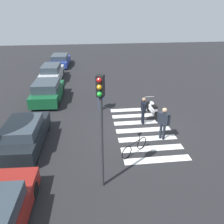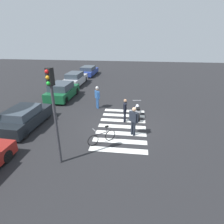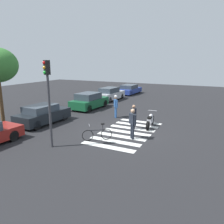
{
  "view_description": "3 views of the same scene",
  "coord_description": "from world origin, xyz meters",
  "px_view_note": "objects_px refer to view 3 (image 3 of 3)",
  "views": [
    {
      "loc": [
        -10.7,
        3.03,
        6.45
      ],
      "look_at": [
        0.57,
        1.72,
        0.95
      ],
      "focal_mm": 36.09,
      "sensor_mm": 36.0,
      "label": 1
    },
    {
      "loc": [
        -10.91,
        -0.68,
        5.73
      ],
      "look_at": [
        0.5,
        0.72,
        0.79
      ],
      "focal_mm": 29.95,
      "sensor_mm": 36.0,
      "label": 2
    },
    {
      "loc": [
        -12.28,
        -4.98,
        4.43
      ],
      "look_at": [
        -0.02,
        1.05,
        1.21
      ],
      "focal_mm": 35.01,
      "sensor_mm": 36.0,
      "label": 3
    }
  ],
  "objects_px": {
    "officer_on_foot": "(133,122)",
    "police_motorcycle": "(150,121)",
    "traffic_light_pole": "(48,91)",
    "pedestrian_bystander": "(116,104)",
    "officer_by_motorcycle": "(134,115)",
    "car_black_suv": "(43,115)",
    "car_silver_sedan": "(110,94)",
    "leaning_bicycle": "(97,134)",
    "car_green_compact": "(89,101)",
    "car_blue_hatchback": "(129,90)"
  },
  "relations": [
    {
      "from": "police_motorcycle",
      "to": "officer_by_motorcycle",
      "type": "xyz_separation_m",
      "value": [
        -0.93,
        0.86,
        0.48
      ]
    },
    {
      "from": "leaning_bicycle",
      "to": "officer_on_foot",
      "type": "height_order",
      "value": "officer_on_foot"
    },
    {
      "from": "officer_on_foot",
      "to": "car_blue_hatchback",
      "type": "relative_size",
      "value": 0.41
    },
    {
      "from": "car_blue_hatchback",
      "to": "pedestrian_bystander",
      "type": "bearing_deg",
      "value": -163.19
    },
    {
      "from": "leaning_bicycle",
      "to": "car_black_suv",
      "type": "height_order",
      "value": "car_black_suv"
    },
    {
      "from": "car_silver_sedan",
      "to": "traffic_light_pole",
      "type": "bearing_deg",
      "value": -165.63
    },
    {
      "from": "officer_by_motorcycle",
      "to": "car_black_suv",
      "type": "relative_size",
      "value": 0.4
    },
    {
      "from": "police_motorcycle",
      "to": "leaning_bicycle",
      "type": "xyz_separation_m",
      "value": [
        -3.82,
        1.95,
        -0.08
      ]
    },
    {
      "from": "car_green_compact",
      "to": "pedestrian_bystander",
      "type": "bearing_deg",
      "value": -117.9
    },
    {
      "from": "officer_by_motorcycle",
      "to": "car_blue_hatchback",
      "type": "distance_m",
      "value": 15.7
    },
    {
      "from": "officer_on_foot",
      "to": "car_black_suv",
      "type": "distance_m",
      "value": 6.95
    },
    {
      "from": "car_silver_sedan",
      "to": "traffic_light_pole",
      "type": "relative_size",
      "value": 0.99
    },
    {
      "from": "police_motorcycle",
      "to": "officer_on_foot",
      "type": "xyz_separation_m",
      "value": [
        -2.72,
        0.26,
        0.58
      ]
    },
    {
      "from": "car_black_suv",
      "to": "car_blue_hatchback",
      "type": "distance_m",
      "value": 16.11
    },
    {
      "from": "leaning_bicycle",
      "to": "traffic_light_pole",
      "type": "bearing_deg",
      "value": 139.01
    },
    {
      "from": "traffic_light_pole",
      "to": "car_blue_hatchback",
      "type": "bearing_deg",
      "value": 9.68
    },
    {
      "from": "officer_by_motorcycle",
      "to": "traffic_light_pole",
      "type": "height_order",
      "value": "traffic_light_pole"
    },
    {
      "from": "traffic_light_pole",
      "to": "car_silver_sedan",
      "type": "bearing_deg",
      "value": 14.37
    },
    {
      "from": "leaning_bicycle",
      "to": "car_green_compact",
      "type": "relative_size",
      "value": 0.34
    },
    {
      "from": "car_black_suv",
      "to": "traffic_light_pole",
      "type": "height_order",
      "value": "traffic_light_pole"
    },
    {
      "from": "leaning_bicycle",
      "to": "car_green_compact",
      "type": "height_order",
      "value": "car_green_compact"
    },
    {
      "from": "officer_on_foot",
      "to": "car_blue_hatchback",
      "type": "height_order",
      "value": "officer_on_foot"
    },
    {
      "from": "police_motorcycle",
      "to": "car_silver_sedan",
      "type": "relative_size",
      "value": 0.49
    },
    {
      "from": "car_blue_hatchback",
      "to": "traffic_light_pole",
      "type": "bearing_deg",
      "value": -170.32
    },
    {
      "from": "officer_by_motorcycle",
      "to": "car_black_suv",
      "type": "xyz_separation_m",
      "value": [
        -1.62,
        6.34,
        -0.27
      ]
    },
    {
      "from": "car_black_suv",
      "to": "car_green_compact",
      "type": "bearing_deg",
      "value": -3.08
    },
    {
      "from": "officer_on_foot",
      "to": "leaning_bicycle",
      "type": "bearing_deg",
      "value": 123.09
    },
    {
      "from": "pedestrian_bystander",
      "to": "officer_by_motorcycle",
      "type": "bearing_deg",
      "value": -133.29
    },
    {
      "from": "officer_on_foot",
      "to": "police_motorcycle",
      "type": "bearing_deg",
      "value": -5.45
    },
    {
      "from": "leaning_bicycle",
      "to": "traffic_light_pole",
      "type": "distance_m",
      "value": 3.64
    },
    {
      "from": "officer_on_foot",
      "to": "car_green_compact",
      "type": "distance_m",
      "value": 8.91
    },
    {
      "from": "car_silver_sedan",
      "to": "traffic_light_pole",
      "type": "height_order",
      "value": "traffic_light_pole"
    },
    {
      "from": "police_motorcycle",
      "to": "pedestrian_bystander",
      "type": "bearing_deg",
      "value": 68.31
    },
    {
      "from": "car_green_compact",
      "to": "officer_on_foot",
      "type": "bearing_deg",
      "value": -131.89
    },
    {
      "from": "police_motorcycle",
      "to": "traffic_light_pole",
      "type": "xyz_separation_m",
      "value": [
        -5.74,
        3.62,
        2.53
      ]
    },
    {
      "from": "leaning_bicycle",
      "to": "pedestrian_bystander",
      "type": "relative_size",
      "value": 0.76
    },
    {
      "from": "leaning_bicycle",
      "to": "car_silver_sedan",
      "type": "xyz_separation_m",
      "value": [
        11.99,
        5.23,
        0.32
      ]
    },
    {
      "from": "car_black_suv",
      "to": "car_blue_hatchback",
      "type": "xyz_separation_m",
      "value": [
        16.1,
        -0.29,
        -0.05
      ]
    },
    {
      "from": "officer_on_foot",
      "to": "car_black_suv",
      "type": "height_order",
      "value": "officer_on_foot"
    },
    {
      "from": "leaning_bicycle",
      "to": "officer_by_motorcycle",
      "type": "relative_size",
      "value": 0.85
    },
    {
      "from": "officer_by_motorcycle",
      "to": "car_green_compact",
      "type": "height_order",
      "value": "officer_by_motorcycle"
    },
    {
      "from": "car_silver_sedan",
      "to": "officer_on_foot",
      "type": "bearing_deg",
      "value": -147.54
    },
    {
      "from": "car_silver_sedan",
      "to": "traffic_light_pole",
      "type": "xyz_separation_m",
      "value": [
        -13.91,
        -3.57,
        2.29
      ]
    },
    {
      "from": "leaning_bicycle",
      "to": "car_green_compact",
      "type": "xyz_separation_m",
      "value": [
        7.05,
        4.93,
        0.35
      ]
    },
    {
      "from": "police_motorcycle",
      "to": "pedestrian_bystander",
      "type": "xyz_separation_m",
      "value": [
        1.27,
        3.2,
        0.61
      ]
    },
    {
      "from": "car_black_suv",
      "to": "car_silver_sedan",
      "type": "distance_m",
      "value": 10.72
    },
    {
      "from": "traffic_light_pole",
      "to": "pedestrian_bystander",
      "type": "bearing_deg",
      "value": -3.39
    },
    {
      "from": "pedestrian_bystander",
      "to": "car_black_suv",
      "type": "bearing_deg",
      "value": 133.78
    },
    {
      "from": "car_black_suv",
      "to": "car_silver_sedan",
      "type": "bearing_deg",
      "value": -0.07
    },
    {
      "from": "officer_on_foot",
      "to": "pedestrian_bystander",
      "type": "bearing_deg",
      "value": 36.4
    }
  ]
}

